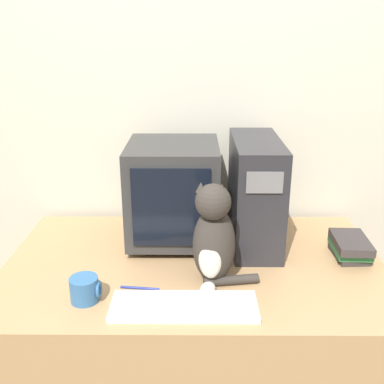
{
  "coord_description": "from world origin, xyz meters",
  "views": [
    {
      "loc": [
        0.0,
        -1.1,
        1.61
      ],
      "look_at": [
        -0.01,
        0.48,
        1.03
      ],
      "focal_mm": 42.0,
      "sensor_mm": 36.0,
      "label": 1
    }
  ],
  "objects": [
    {
      "name": "keyboard",
      "position": [
        -0.03,
        0.13,
        0.76
      ],
      "size": [
        0.48,
        0.16,
        0.02
      ],
      "color": "silver",
      "rests_on": "desk"
    },
    {
      "name": "crt_monitor",
      "position": [
        -0.09,
        0.64,
        0.97
      ],
      "size": [
        0.37,
        0.39,
        0.42
      ],
      "color": "#333333",
      "rests_on": "desk"
    },
    {
      "name": "mug",
      "position": [
        -0.36,
        0.18,
        0.79
      ],
      "size": [
        0.1,
        0.1,
        0.09
      ],
      "color": "#33669E",
      "rests_on": "desk"
    },
    {
      "name": "computer_tower",
      "position": [
        0.25,
        0.64,
        0.97
      ],
      "size": [
        0.19,
        0.47,
        0.44
      ],
      "color": "#28282D",
      "rests_on": "desk"
    },
    {
      "name": "book_stack",
      "position": [
        0.62,
        0.49,
        0.8
      ],
      "size": [
        0.14,
        0.21,
        0.08
      ],
      "color": "#383333",
      "rests_on": "desk"
    },
    {
      "name": "wall_back",
      "position": [
        0.0,
        0.96,
        1.25
      ],
      "size": [
        7.0,
        0.05,
        2.5
      ],
      "color": "beige",
      "rests_on": "ground_plane"
    },
    {
      "name": "cat",
      "position": [
        0.07,
        0.3,
        0.92
      ],
      "size": [
        0.25,
        0.23,
        0.38
      ],
      "rotation": [
        0.0,
        0.0,
        -0.25
      ],
      "color": "#38332D",
      "rests_on": "desk"
    },
    {
      "name": "pen",
      "position": [
        -0.19,
        0.25,
        0.76
      ],
      "size": [
        0.14,
        0.02,
        0.01
      ],
      "color": "navy",
      "rests_on": "desk"
    },
    {
      "name": "desk",
      "position": [
        0.0,
        0.45,
        0.38
      ],
      "size": [
        1.47,
        0.89,
        0.75
      ],
      "color": "tan",
      "rests_on": "ground_plane"
    }
  ]
}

